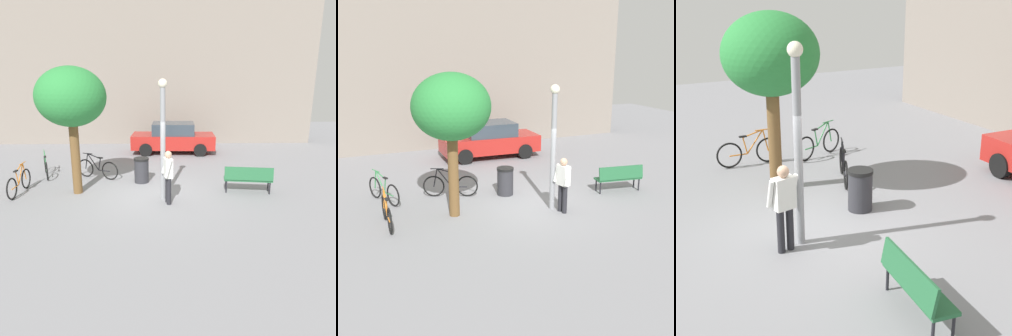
% 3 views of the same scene
% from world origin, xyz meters
% --- Properties ---
extents(ground_plane, '(36.00, 36.00, 0.00)m').
position_xyz_m(ground_plane, '(0.00, 0.00, 0.00)').
color(ground_plane, gray).
extents(building_facade, '(18.42, 2.00, 8.13)m').
position_xyz_m(building_facade, '(0.00, 9.63, 4.06)').
color(building_facade, gray).
rests_on(building_facade, ground_plane).
extents(lamppost, '(0.28, 0.28, 3.77)m').
position_xyz_m(lamppost, '(0.41, -0.48, 2.13)').
color(lamppost, gray).
rests_on(lamppost, ground_plane).
extents(person_by_lamppost, '(0.36, 0.62, 1.67)m').
position_xyz_m(person_by_lamppost, '(0.56, -0.85, 0.97)').
color(person_by_lamppost, '#232328').
rests_on(person_by_lamppost, ground_plane).
extents(park_bench, '(1.65, 0.70, 0.92)m').
position_xyz_m(park_bench, '(3.29, 0.05, 0.55)').
color(park_bench, '#236038').
rests_on(park_bench, ground_plane).
extents(plaza_tree, '(2.22, 2.22, 4.16)m').
position_xyz_m(plaza_tree, '(-2.48, 0.18, 3.17)').
color(plaza_tree, brown).
rests_on(plaza_tree, ground_plane).
extents(bicycle_green, '(0.71, 1.70, 0.97)m').
position_xyz_m(bicycle_green, '(-4.20, 2.18, 0.38)').
color(bicycle_green, black).
rests_on(bicycle_green, ground_plane).
extents(bicycle_orange, '(0.09, 1.81, 0.97)m').
position_xyz_m(bicycle_orange, '(-4.43, 0.18, 0.38)').
color(bicycle_orange, black).
rests_on(bicycle_orange, ground_plane).
extents(bicycle_black, '(1.68, 0.76, 0.97)m').
position_xyz_m(bicycle_black, '(-2.11, 1.84, 0.38)').
color(bicycle_black, black).
rests_on(bicycle_black, ground_plane).
extents(parked_car_red, '(4.27, 1.97, 1.55)m').
position_xyz_m(parked_car_red, '(1.00, 6.23, 0.77)').
color(parked_car_red, '#AD231E').
rests_on(parked_car_red, ground_plane).
extents(trash_bin, '(0.56, 0.56, 0.93)m').
position_xyz_m(trash_bin, '(-0.37, 1.30, 0.47)').
color(trash_bin, '#2D2D33').
rests_on(trash_bin, ground_plane).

